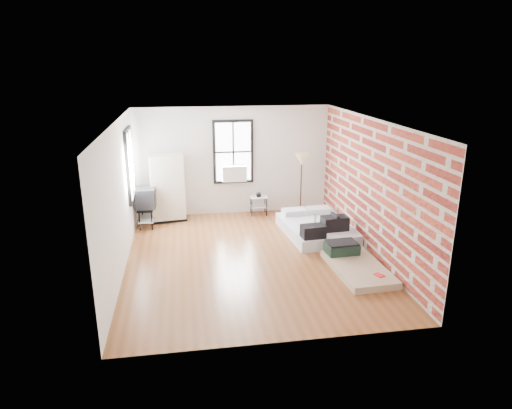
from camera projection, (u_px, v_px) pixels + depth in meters
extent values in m
plane|color=brown|center=(251.00, 258.00, 9.40)|extent=(6.00, 6.00, 0.00)
cube|color=silver|center=(233.00, 161.00, 11.80)|extent=(5.00, 0.01, 2.80)
cube|color=silver|center=(283.00, 253.00, 6.15)|extent=(5.00, 0.01, 2.80)
cube|color=silver|center=(119.00, 198.00, 8.60)|extent=(0.01, 6.00, 2.80)
cube|color=#973423|center=(371.00, 187.00, 9.36)|extent=(0.02, 6.00, 2.80)
cube|color=white|center=(250.00, 121.00, 8.56)|extent=(5.00, 6.00, 0.01)
cube|color=white|center=(233.00, 152.00, 11.68)|extent=(0.90, 0.02, 1.50)
cube|color=black|center=(214.00, 152.00, 11.63)|extent=(0.07, 0.08, 1.64)
cube|color=black|center=(252.00, 151.00, 11.77)|extent=(0.07, 0.08, 1.64)
cube|color=black|center=(233.00, 121.00, 11.46)|extent=(0.90, 0.08, 0.07)
cube|color=black|center=(234.00, 181.00, 11.94)|extent=(0.90, 0.08, 0.07)
cube|color=black|center=(233.00, 152.00, 11.67)|extent=(0.04, 0.02, 1.50)
cube|color=black|center=(233.00, 152.00, 11.67)|extent=(0.90, 0.02, 0.04)
cube|color=silver|center=(234.00, 173.00, 11.73)|extent=(0.62, 0.30, 0.40)
cube|color=white|center=(131.00, 165.00, 10.22)|extent=(0.02, 0.90, 1.50)
cube|color=black|center=(127.00, 170.00, 9.77)|extent=(0.08, 0.07, 1.64)
cube|color=black|center=(132.00, 160.00, 10.68)|extent=(0.08, 0.07, 1.64)
cube|color=black|center=(127.00, 130.00, 9.99)|extent=(0.08, 0.90, 0.07)
cube|color=black|center=(132.00, 198.00, 10.46)|extent=(0.08, 0.90, 0.07)
cube|color=black|center=(131.00, 165.00, 10.23)|extent=(0.02, 0.04, 1.50)
cube|color=black|center=(131.00, 165.00, 10.23)|extent=(0.02, 0.90, 0.04)
cube|color=white|center=(318.00, 229.00, 10.64)|extent=(1.62, 2.10, 0.26)
cube|color=white|center=(294.00, 212.00, 11.24)|extent=(0.60, 0.41, 0.13)
cube|color=white|center=(318.00, 210.00, 11.39)|extent=(0.60, 0.41, 0.13)
cube|color=black|center=(335.00, 223.00, 10.17)|extent=(0.60, 0.38, 0.31)
cylinder|color=black|center=(335.00, 216.00, 10.12)|extent=(0.11, 0.37, 0.08)
cube|color=black|center=(313.00, 231.00, 9.74)|extent=(0.53, 0.35, 0.27)
cylinder|color=silver|center=(315.00, 220.00, 10.50)|extent=(0.07, 0.07, 0.23)
cylinder|color=blue|center=(315.00, 215.00, 10.46)|extent=(0.04, 0.04, 0.03)
cube|color=tan|center=(358.00, 268.00, 8.76)|extent=(1.00, 1.77, 0.14)
cube|color=#142E26|center=(342.00, 248.00, 9.28)|extent=(0.66, 0.49, 0.20)
cube|color=black|center=(342.00, 243.00, 9.25)|extent=(0.62, 0.45, 0.04)
cube|color=red|center=(379.00, 275.00, 8.31)|extent=(0.18, 0.21, 0.02)
cube|color=black|center=(169.00, 219.00, 11.63)|extent=(0.91, 0.60, 0.06)
cube|color=white|center=(167.00, 187.00, 11.37)|extent=(0.87, 0.56, 1.63)
cylinder|color=black|center=(252.00, 208.00, 11.82)|extent=(0.02, 0.02, 0.49)
cylinder|color=black|center=(267.00, 207.00, 11.86)|extent=(0.02, 0.02, 0.49)
cylinder|color=black|center=(251.00, 204.00, 12.10)|extent=(0.02, 0.02, 0.49)
cylinder|color=black|center=(265.00, 204.00, 12.15)|extent=(0.02, 0.02, 0.49)
cube|color=silver|center=(259.00, 197.00, 11.91)|extent=(0.45, 0.37, 0.02)
cube|color=silver|center=(259.00, 206.00, 11.99)|extent=(0.43, 0.35, 0.02)
cube|color=black|center=(259.00, 195.00, 11.89)|extent=(0.11, 0.16, 0.09)
cylinder|color=black|center=(300.00, 213.00, 12.15)|extent=(0.23, 0.23, 0.03)
cylinder|color=black|center=(301.00, 187.00, 11.94)|extent=(0.03, 0.03, 1.39)
cone|color=tan|center=(302.00, 160.00, 11.72)|extent=(0.34, 0.34, 0.31)
cylinder|color=black|center=(140.00, 221.00, 10.84)|extent=(0.03, 0.03, 0.48)
cylinder|color=black|center=(152.00, 221.00, 10.88)|extent=(0.03, 0.03, 0.48)
cylinder|color=black|center=(142.00, 213.00, 11.39)|extent=(0.03, 0.03, 0.48)
cylinder|color=black|center=(154.00, 213.00, 11.42)|extent=(0.03, 0.03, 0.48)
cube|color=black|center=(146.00, 208.00, 11.06)|extent=(0.41, 0.70, 0.03)
cube|color=silver|center=(147.00, 219.00, 11.14)|extent=(0.39, 0.68, 0.02)
cube|color=black|center=(145.00, 198.00, 10.98)|extent=(0.50, 0.57, 0.48)
cube|color=black|center=(156.00, 197.00, 11.01)|extent=(0.04, 0.46, 0.38)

